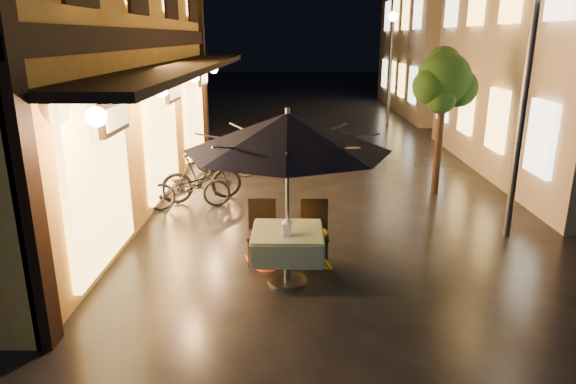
{
  "coord_description": "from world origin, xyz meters",
  "views": [
    {
      "loc": [
        -0.71,
        -6.39,
        3.34
      ],
      "look_at": [
        -0.8,
        0.81,
        1.15
      ],
      "focal_mm": 32.0,
      "sensor_mm": 36.0,
      "label": 1
    }
  ],
  "objects_px": {
    "patio_umbrella": "(287,132)",
    "table_lantern": "(287,226)",
    "person_orange": "(265,222)",
    "bicycle_0": "(189,187)",
    "person_yellow": "(311,222)",
    "cafe_table": "(287,243)",
    "streetlamp_near": "(529,64)"
  },
  "relations": [
    {
      "from": "cafe_table",
      "to": "bicycle_0",
      "type": "xyz_separation_m",
      "value": [
        -2.02,
        3.22,
        -0.15
      ]
    },
    {
      "from": "table_lantern",
      "to": "person_orange",
      "type": "xyz_separation_m",
      "value": [
        -0.34,
        0.73,
        -0.22
      ]
    },
    {
      "from": "patio_umbrella",
      "to": "person_orange",
      "type": "bearing_deg",
      "value": 121.98
    },
    {
      "from": "cafe_table",
      "to": "table_lantern",
      "type": "height_order",
      "value": "table_lantern"
    },
    {
      "from": "cafe_table",
      "to": "patio_umbrella",
      "type": "distance_m",
      "value": 1.56
    },
    {
      "from": "patio_umbrella",
      "to": "person_yellow",
      "type": "xyz_separation_m",
      "value": [
        0.34,
        0.56,
        -1.46
      ]
    },
    {
      "from": "patio_umbrella",
      "to": "person_orange",
      "type": "xyz_separation_m",
      "value": [
        -0.34,
        0.55,
        -1.45
      ]
    },
    {
      "from": "streetlamp_near",
      "to": "bicycle_0",
      "type": "height_order",
      "value": "streetlamp_near"
    },
    {
      "from": "person_yellow",
      "to": "bicycle_0",
      "type": "distance_m",
      "value": 3.57
    },
    {
      "from": "person_orange",
      "to": "person_yellow",
      "type": "relative_size",
      "value": 1.02
    },
    {
      "from": "person_orange",
      "to": "bicycle_0",
      "type": "xyz_separation_m",
      "value": [
        -1.68,
        2.67,
        -0.26
      ]
    },
    {
      "from": "streetlamp_near",
      "to": "patio_umbrella",
      "type": "height_order",
      "value": "streetlamp_near"
    },
    {
      "from": "person_orange",
      "to": "bicycle_0",
      "type": "relative_size",
      "value": 0.84
    },
    {
      "from": "cafe_table",
      "to": "person_yellow",
      "type": "distance_m",
      "value": 0.67
    },
    {
      "from": "streetlamp_near",
      "to": "person_yellow",
      "type": "xyz_separation_m",
      "value": [
        -3.45,
        -1.23,
        -2.23
      ]
    },
    {
      "from": "streetlamp_near",
      "to": "person_yellow",
      "type": "height_order",
      "value": "streetlamp_near"
    },
    {
      "from": "person_orange",
      "to": "streetlamp_near",
      "type": "bearing_deg",
      "value": -150.45
    },
    {
      "from": "cafe_table",
      "to": "table_lantern",
      "type": "relative_size",
      "value": 3.96
    },
    {
      "from": "patio_umbrella",
      "to": "table_lantern",
      "type": "distance_m",
      "value": 1.24
    },
    {
      "from": "patio_umbrella",
      "to": "table_lantern",
      "type": "bearing_deg",
      "value": -90.0
    },
    {
      "from": "streetlamp_near",
      "to": "bicycle_0",
      "type": "bearing_deg",
      "value": 166.23
    },
    {
      "from": "streetlamp_near",
      "to": "cafe_table",
      "type": "bearing_deg",
      "value": -154.71
    },
    {
      "from": "person_yellow",
      "to": "bicycle_0",
      "type": "height_order",
      "value": "person_yellow"
    },
    {
      "from": "cafe_table",
      "to": "person_orange",
      "type": "bearing_deg",
      "value": 121.98
    },
    {
      "from": "streetlamp_near",
      "to": "table_lantern",
      "type": "height_order",
      "value": "streetlamp_near"
    },
    {
      "from": "streetlamp_near",
      "to": "table_lantern",
      "type": "xyz_separation_m",
      "value": [
        -3.8,
        -1.98,
        -2.0
      ]
    },
    {
      "from": "bicycle_0",
      "to": "cafe_table",
      "type": "bearing_deg",
      "value": -163.15
    },
    {
      "from": "person_yellow",
      "to": "bicycle_0",
      "type": "relative_size",
      "value": 0.82
    },
    {
      "from": "bicycle_0",
      "to": "streetlamp_near",
      "type": "bearing_deg",
      "value": -119.06
    },
    {
      "from": "cafe_table",
      "to": "table_lantern",
      "type": "distance_m",
      "value": 0.38
    },
    {
      "from": "table_lantern",
      "to": "bicycle_0",
      "type": "relative_size",
      "value": 0.15
    },
    {
      "from": "patio_umbrella",
      "to": "person_orange",
      "type": "distance_m",
      "value": 1.58
    }
  ]
}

